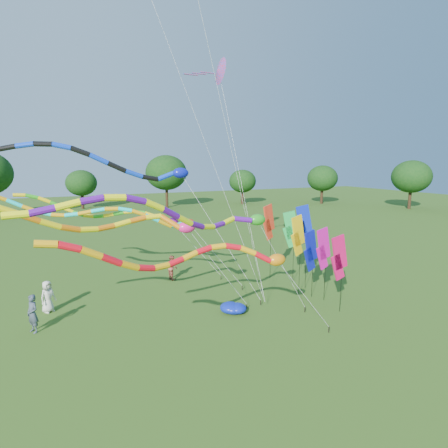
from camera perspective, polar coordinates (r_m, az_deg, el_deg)
name	(u,v)px	position (r m, az deg, el deg)	size (l,w,h in m)	color
ground	(264,349)	(17.27, 6.13, -18.36)	(160.00, 160.00, 0.00)	#265115
tree_ring	(151,244)	(12.57, -11.02, -2.97)	(115.74, 119.75, 9.70)	#382314
tube_kite_red	(206,257)	(14.08, -2.69, -5.05)	(11.96, 1.70, 6.36)	black
tube_kite_orange	(101,221)	(16.94, -18.17, 0.48)	(14.15, 1.78, 7.40)	black
tube_kite_purple	(191,216)	(14.57, -5.03, 1.18)	(13.18, 3.25, 7.58)	black
tube_kite_blue	(91,162)	(18.95, -19.58, 8.96)	(15.08, 3.51, 9.58)	black
tube_kite_cyan	(119,216)	(21.84, -15.75, 1.25)	(13.22, 3.09, 6.89)	black
tube_kite_green	(117,213)	(25.36, -16.04, 1.55)	(12.16, 4.41, 6.62)	black
delta_kite_high_c	(219,71)	(23.88, -0.80, 22.28)	(3.14, 5.11, 14.28)	black
banner_pole_blue_b	(304,225)	(23.83, 12.05, -0.10)	(1.13, 0.41, 5.42)	black
banner_pole_blue_a	(311,251)	(22.55, 13.05, -4.00)	(1.16, 0.30, 4.13)	black
banner_pole_magenta_a	(339,258)	(20.69, 17.11, -4.94)	(1.16, 0.09, 4.30)	black
banner_pole_red	(269,222)	(25.53, 6.84, 0.24)	(1.13, 0.43, 5.23)	black
banner_pole_magenta_b	(323,249)	(22.15, 14.88, -3.67)	(1.16, 0.23, 4.38)	black
banner_pole_green	(291,229)	(25.07, 10.11, -0.82)	(1.11, 0.49, 4.87)	black
banner_pole_orange	(298,236)	(22.69, 11.18, -1.75)	(1.16, 0.28, 4.95)	black
blue_nylon_heap	(232,306)	(20.91, 1.26, -12.35)	(1.39, 1.61, 0.57)	#0C20A6
person_a	(48,297)	(22.60, -25.28, -9.97)	(0.85, 0.55, 1.74)	beige
person_b	(33,314)	(20.36, -27.15, -12.07)	(0.68, 0.44, 1.86)	#394351
person_c	(172,267)	(26.15, -7.93, -6.56)	(0.82, 0.64, 1.69)	#984637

